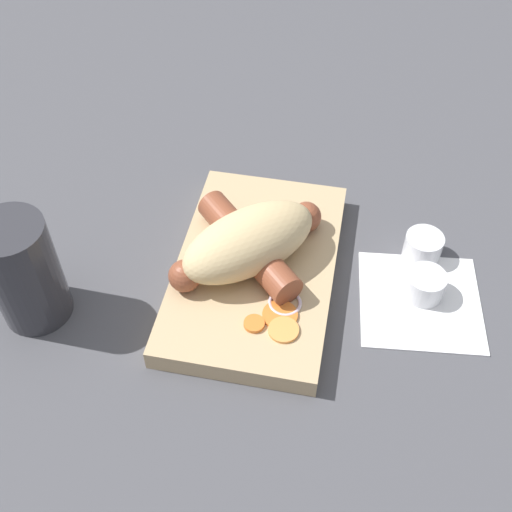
% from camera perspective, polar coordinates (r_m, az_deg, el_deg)
% --- Properties ---
extents(ground_plane, '(3.00, 3.00, 0.00)m').
position_cam_1_polar(ground_plane, '(0.68, 0.00, -1.85)').
color(ground_plane, '#4C4C51').
extents(food_tray, '(0.26, 0.16, 0.02)m').
position_cam_1_polar(food_tray, '(0.67, 0.00, -1.22)').
color(food_tray, tan).
rests_on(food_tray, ground_plane).
extents(bread_roll, '(0.15, 0.16, 0.06)m').
position_cam_1_polar(bread_roll, '(0.64, -0.60, 1.36)').
color(bread_roll, '#DBBC84').
rests_on(bread_roll, food_tray).
extents(sausage, '(0.14, 0.14, 0.03)m').
position_cam_1_polar(sausage, '(0.66, -0.72, 0.97)').
color(sausage, brown).
rests_on(sausage, food_tray).
extents(pickled_veggies, '(0.07, 0.06, 0.00)m').
position_cam_1_polar(pickled_veggies, '(0.62, 2.04, -5.32)').
color(pickled_veggies, orange).
rests_on(pickled_veggies, food_tray).
extents(napkin, '(0.14, 0.14, 0.00)m').
position_cam_1_polar(napkin, '(0.68, 14.39, -3.66)').
color(napkin, white).
rests_on(napkin, ground_plane).
extents(condiment_cup_near, '(0.04, 0.04, 0.03)m').
position_cam_1_polar(condiment_cup_near, '(0.68, 14.74, -2.63)').
color(condiment_cup_near, white).
rests_on(condiment_cup_near, ground_plane).
extents(condiment_cup_far, '(0.04, 0.04, 0.03)m').
position_cam_1_polar(condiment_cup_far, '(0.71, 14.59, 0.69)').
color(condiment_cup_far, white).
rests_on(condiment_cup_far, ground_plane).
extents(drink_glass, '(0.07, 0.07, 0.12)m').
position_cam_1_polar(drink_glass, '(0.65, -19.95, -1.34)').
color(drink_glass, '#333338').
rests_on(drink_glass, ground_plane).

